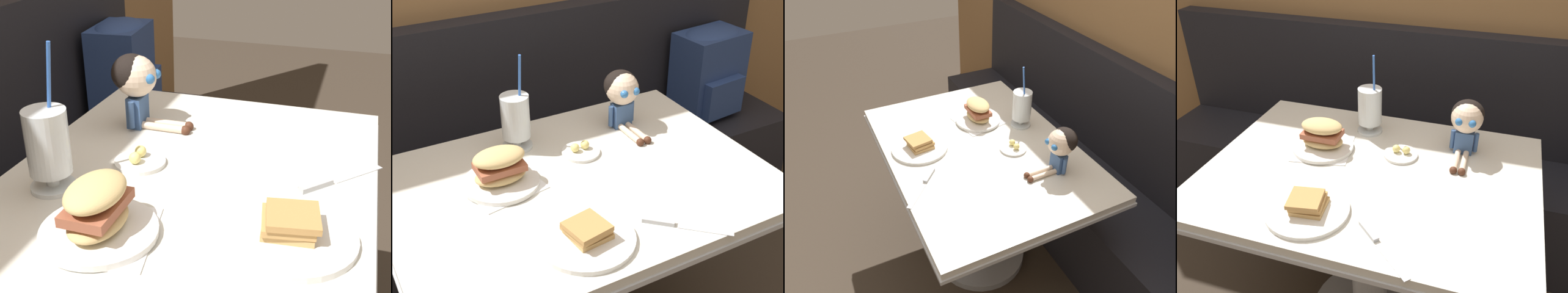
% 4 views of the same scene
% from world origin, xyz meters
% --- Properties ---
extents(booth_bench, '(2.60, 0.48, 1.00)m').
position_xyz_m(booth_bench, '(0.00, 0.81, 0.33)').
color(booth_bench, black).
rests_on(booth_bench, ground).
extents(diner_table, '(1.11, 0.81, 0.74)m').
position_xyz_m(diner_table, '(0.00, 0.18, 0.54)').
color(diner_table, silver).
rests_on(diner_table, ground).
extents(toast_plate, '(0.25, 0.25, 0.06)m').
position_xyz_m(toast_plate, '(-0.11, -0.07, 0.76)').
color(toast_plate, white).
rests_on(toast_plate, diner_table).
extents(milkshake_glass, '(0.10, 0.10, 0.32)m').
position_xyz_m(milkshake_glass, '(-0.08, 0.44, 0.84)').
color(milkshake_glass, silver).
rests_on(milkshake_glass, diner_table).
extents(sandwich_plate, '(0.23, 0.23, 0.12)m').
position_xyz_m(sandwich_plate, '(-0.21, 0.27, 0.79)').
color(sandwich_plate, white).
rests_on(sandwich_plate, diner_table).
extents(butter_saucer, '(0.12, 0.12, 0.04)m').
position_xyz_m(butter_saucer, '(0.07, 0.31, 0.75)').
color(butter_saucer, white).
rests_on(butter_saucer, diner_table).
extents(butter_knife, '(0.19, 0.17, 0.01)m').
position_xyz_m(butter_knife, '(0.11, -0.12, 0.74)').
color(butter_knife, silver).
rests_on(butter_knife, diner_table).
extents(seated_doll, '(0.11, 0.22, 0.20)m').
position_xyz_m(seated_doll, '(0.28, 0.40, 0.87)').
color(seated_doll, '#385689').
rests_on(seated_doll, diner_table).
extents(backpack, '(0.32, 0.27, 0.41)m').
position_xyz_m(backpack, '(0.99, 0.78, 0.66)').
color(backpack, navy).
rests_on(backpack, booth_bench).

